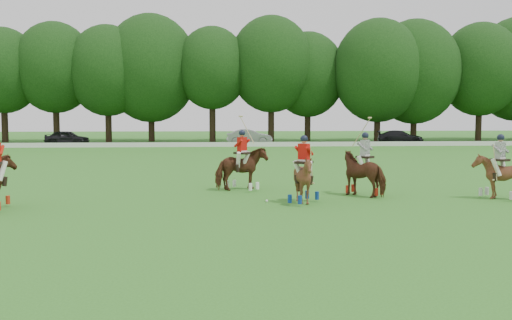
{
  "coord_description": "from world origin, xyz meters",
  "views": [
    {
      "loc": [
        -0.23,
        -16.39,
        3.04
      ],
      "look_at": [
        1.41,
        4.2,
        1.4
      ],
      "focal_mm": 40.0,
      "sensor_mm": 36.0,
      "label": 1
    }
  ],
  "objects": [
    {
      "name": "ground",
      "position": [
        0.0,
        0.0,
        0.0
      ],
      "size": [
        180.0,
        180.0,
        0.0
      ],
      "primitive_type": "plane",
      "color": "#317220",
      "rests_on": "ground"
    },
    {
      "name": "tree_line",
      "position": [
        0.26,
        48.05,
        8.23
      ],
      "size": [
        117.98,
        14.32,
        14.75
      ],
      "color": "black",
      "rests_on": "ground"
    },
    {
      "name": "boundary_rail",
      "position": [
        0.0,
        38.0,
        0.22
      ],
      "size": [
        120.0,
        0.1,
        0.44
      ],
      "primitive_type": "cube",
      "color": "white",
      "rests_on": "ground"
    },
    {
      "name": "car_left",
      "position": [
        -14.72,
        42.5,
        0.74
      ],
      "size": [
        4.58,
        2.46,
        1.48
      ],
      "primitive_type": "imported",
      "rotation": [
        0.0,
        0.0,
        1.4
      ],
      "color": "black",
      "rests_on": "ground"
    },
    {
      "name": "car_mid",
      "position": [
        3.75,
        42.5,
        0.78
      ],
      "size": [
        4.77,
        1.81,
        1.55
      ],
      "primitive_type": "imported",
      "rotation": [
        0.0,
        0.0,
        1.54
      ],
      "color": "gray",
      "rests_on": "ground"
    },
    {
      "name": "car_right",
      "position": [
        19.77,
        42.5,
        0.7
      ],
      "size": [
        5.12,
        2.99,
        1.39
      ],
      "primitive_type": "imported",
      "rotation": [
        0.0,
        0.0,
        1.34
      ],
      "color": "black",
      "rests_on": "ground"
    },
    {
      "name": "polo_red_b",
      "position": [
        1.02,
        6.38,
        0.89
      ],
      "size": [
        2.27,
        2.26,
        2.97
      ],
      "color": "#522516",
      "rests_on": "ground"
    },
    {
      "name": "polo_red_c",
      "position": [
        2.94,
        2.81,
        0.85
      ],
      "size": [
        1.96,
        1.99,
        2.34
      ],
      "color": "#522516",
      "rests_on": "ground"
    },
    {
      "name": "polo_stripe_a",
      "position": [
        5.53,
        4.5,
        0.87
      ],
      "size": [
        2.05,
        2.06,
        2.92
      ],
      "color": "#522516",
      "rests_on": "ground"
    },
    {
      "name": "polo_stripe_b",
      "position": [
        10.13,
        3.25,
        0.85
      ],
      "size": [
        1.9,
        1.96,
        2.35
      ],
      "color": "#522516",
      "rests_on": "ground"
    },
    {
      "name": "polo_ball",
      "position": [
        1.7,
        3.19,
        0.04
      ],
      "size": [
        0.09,
        0.09,
        0.09
      ],
      "primitive_type": "sphere",
      "color": "white",
      "rests_on": "ground"
    }
  ]
}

